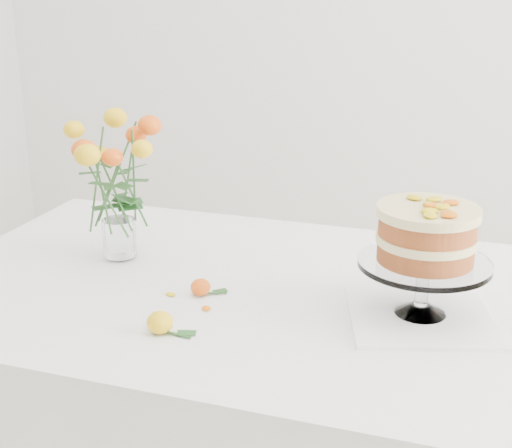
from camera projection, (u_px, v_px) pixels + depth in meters
The scene contains 8 objects.
table at pixel (238, 317), 1.63m from camera, with size 1.43×0.93×0.76m.
napkin at pixel (420, 315), 1.45m from camera, with size 0.28×0.28×0.01m, color white.
cake_stand at pixel (426, 240), 1.40m from camera, with size 0.27×0.27×0.24m.
rose_vase at pixel (115, 165), 1.68m from camera, with size 0.31×0.31×0.40m.
loose_rose_near at pixel (160, 323), 1.38m from camera, with size 0.09×0.05×0.04m.
loose_rose_far at pixel (201, 287), 1.55m from camera, with size 0.08×0.04×0.04m.
stray_petal_a at pixel (171, 294), 1.55m from camera, with size 0.03×0.02×0.00m, color gold.
stray_petal_b at pixel (206, 309), 1.48m from camera, with size 0.03×0.02×0.00m, color gold.
Camera 1 is at (0.50, -1.38, 1.41)m, focal length 50.00 mm.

